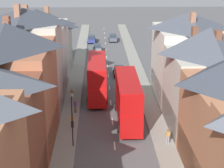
# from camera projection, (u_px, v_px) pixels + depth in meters

# --- Properties ---
(pavement_left) EXTENTS (2.20, 104.00, 0.14)m
(pavement_left) POSITION_uv_depth(u_px,v_px,m) (76.00, 83.00, 57.20)
(pavement_left) COLOR gray
(pavement_left) RESTS_ON ground
(pavement_right) EXTENTS (2.20, 104.00, 0.14)m
(pavement_right) POSITION_uv_depth(u_px,v_px,m) (142.00, 83.00, 57.55)
(pavement_right) COLOR gray
(pavement_right) RESTS_ON ground
(centre_line_dashes) EXTENTS (0.14, 97.80, 0.01)m
(centre_line_dashes) POSITION_uv_depth(u_px,v_px,m) (109.00, 88.00, 55.50)
(centre_line_dashes) COLOR silver
(centre_line_dashes) RESTS_ON ground
(terrace_row_left) EXTENTS (8.00, 61.97, 13.47)m
(terrace_row_left) POSITION_uv_depth(u_px,v_px,m) (7.00, 95.00, 35.07)
(terrace_row_left) COLOR #B2704C
(terrace_row_left) RESTS_ON ground
(double_decker_bus_lead) EXTENTS (2.74, 10.80, 5.30)m
(double_decker_bus_lead) POSITION_uv_depth(u_px,v_px,m) (97.00, 77.00, 51.16)
(double_decker_bus_lead) COLOR red
(double_decker_bus_lead) RESTS_ON ground
(double_decker_bus_mid_street) EXTENTS (2.74, 10.80, 5.30)m
(double_decker_bus_mid_street) POSITION_uv_depth(u_px,v_px,m) (128.00, 99.00, 43.33)
(double_decker_bus_mid_street) COLOR #B70F0F
(double_decker_bus_mid_street) RESTS_ON ground
(car_near_blue) EXTENTS (1.90, 4.12, 1.61)m
(car_near_blue) POSITION_uv_depth(u_px,v_px,m) (119.00, 71.00, 60.87)
(car_near_blue) COLOR maroon
(car_near_blue) RESTS_ON ground
(car_near_silver) EXTENTS (1.90, 4.39, 1.64)m
(car_near_silver) POSITION_uv_depth(u_px,v_px,m) (92.00, 39.00, 84.69)
(car_near_silver) COLOR navy
(car_near_silver) RESTS_ON ground
(car_parked_left_a) EXTENTS (1.90, 4.47, 1.60)m
(car_parked_left_a) POSITION_uv_depth(u_px,v_px,m) (130.00, 82.00, 55.68)
(car_parked_left_a) COLOR #B7BABF
(car_parked_left_a) RESTS_ON ground
(car_parked_right_a) EXTENTS (1.90, 4.01, 1.62)m
(car_parked_right_a) POSITION_uv_depth(u_px,v_px,m) (97.00, 48.00, 76.18)
(car_parked_right_a) COLOR gray
(car_parked_right_a) RESTS_ON ground
(car_mid_black) EXTENTS (1.90, 4.12, 1.66)m
(car_mid_black) POSITION_uv_depth(u_px,v_px,m) (113.00, 38.00, 85.83)
(car_mid_black) COLOR #4C515B
(car_mid_black) RESTS_ON ground
(pedestrian_mid_left) EXTENTS (0.36, 0.22, 1.61)m
(pedestrian_mid_left) POSITION_uv_depth(u_px,v_px,m) (168.00, 136.00, 38.37)
(pedestrian_mid_left) COLOR gray
(pedestrian_mid_left) RESTS_ON pavement_right
(pedestrian_mid_right) EXTENTS (0.36, 0.22, 1.61)m
(pedestrian_mid_right) POSITION_uv_depth(u_px,v_px,m) (72.00, 120.00, 42.02)
(pedestrian_mid_right) COLOR #23232D
(pedestrian_mid_right) RESTS_ON pavement_left
(pedestrian_far_left) EXTENTS (0.36, 0.22, 1.61)m
(pedestrian_far_left) POSITION_uv_depth(u_px,v_px,m) (75.00, 106.00, 46.09)
(pedestrian_far_left) COLOR brown
(pedestrian_far_left) RESTS_ON pavement_left
(pedestrian_far_right) EXTENTS (0.36, 0.22, 1.61)m
(pedestrian_far_right) POSITION_uv_depth(u_px,v_px,m) (72.00, 94.00, 49.97)
(pedestrian_far_right) COLOR gray
(pedestrian_far_right) RESTS_ON pavement_left
(street_lamp) EXTENTS (0.20, 1.12, 5.50)m
(street_lamp) POSITION_uv_depth(u_px,v_px,m) (72.00, 117.00, 37.29)
(street_lamp) COLOR black
(street_lamp) RESTS_ON ground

